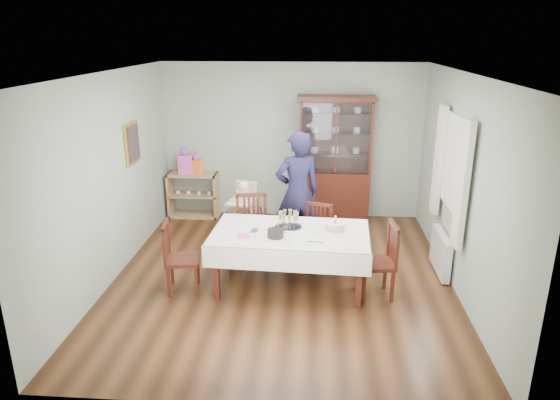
# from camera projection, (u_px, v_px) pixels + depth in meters

# --- Properties ---
(floor) EXTENTS (5.00, 5.00, 0.00)m
(floor) POSITION_uv_depth(u_px,v_px,m) (282.00, 277.00, 6.79)
(floor) COLOR #593319
(floor) RESTS_ON ground
(room_shell) EXTENTS (5.00, 5.00, 5.00)m
(room_shell) POSITION_uv_depth(u_px,v_px,m) (285.00, 146.00, 6.75)
(room_shell) COLOR #9EAA99
(room_shell) RESTS_ON floor
(dining_table) EXTENTS (2.06, 1.25, 0.76)m
(dining_table) POSITION_uv_depth(u_px,v_px,m) (290.00, 259.00, 6.44)
(dining_table) COLOR #481A12
(dining_table) RESTS_ON floor
(china_cabinet) EXTENTS (1.30, 0.48, 2.18)m
(china_cabinet) POSITION_uv_depth(u_px,v_px,m) (335.00, 158.00, 8.51)
(china_cabinet) COLOR #481A12
(china_cabinet) RESTS_ON floor
(sideboard) EXTENTS (0.90, 0.38, 0.80)m
(sideboard) POSITION_uv_depth(u_px,v_px,m) (193.00, 195.00, 8.94)
(sideboard) COLOR tan
(sideboard) RESTS_ON floor
(picture_frame) EXTENTS (0.04, 0.48, 0.58)m
(picture_frame) POSITION_uv_depth(u_px,v_px,m) (132.00, 143.00, 7.17)
(picture_frame) COLOR gold
(picture_frame) RESTS_ON room_shell
(window) EXTENTS (0.04, 1.02, 1.22)m
(window) POSITION_uv_depth(u_px,v_px,m) (455.00, 164.00, 6.42)
(window) COLOR white
(window) RESTS_ON room_shell
(curtain_left) EXTENTS (0.07, 0.30, 1.55)m
(curtain_left) POSITION_uv_depth(u_px,v_px,m) (463.00, 185.00, 5.87)
(curtain_left) COLOR silver
(curtain_left) RESTS_ON room_shell
(curtain_right) EXTENTS (0.07, 0.30, 1.55)m
(curtain_right) POSITION_uv_depth(u_px,v_px,m) (439.00, 160.00, 7.05)
(curtain_right) COLOR silver
(curtain_right) RESTS_ON room_shell
(radiator) EXTENTS (0.10, 0.80, 0.55)m
(radiator) POSITION_uv_depth(u_px,v_px,m) (441.00, 252.00, 6.83)
(radiator) COLOR white
(radiator) RESTS_ON floor
(chair_far_left) EXTENTS (0.52, 0.52, 1.01)m
(chair_far_left) POSITION_uv_depth(u_px,v_px,m) (253.00, 245.00, 7.05)
(chair_far_left) COLOR #481A12
(chair_far_left) RESTS_ON floor
(chair_far_right) EXTENTS (0.50, 0.50, 0.89)m
(chair_far_right) POSITION_uv_depth(u_px,v_px,m) (315.00, 249.00, 7.03)
(chair_far_right) COLOR #481A12
(chair_far_right) RESTS_ON floor
(chair_end_left) EXTENTS (0.47, 0.47, 0.92)m
(chair_end_left) POSITION_uv_depth(u_px,v_px,m) (182.00, 270.00, 6.37)
(chair_end_left) COLOR #481A12
(chair_end_left) RESTS_ON floor
(chair_end_right) EXTENTS (0.48, 0.48, 0.96)m
(chair_end_right) POSITION_uv_depth(u_px,v_px,m) (377.00, 275.00, 6.23)
(chair_end_right) COLOR #481A12
(chair_end_right) RESTS_ON floor
(woman) EXTENTS (0.78, 0.63, 1.84)m
(woman) POSITION_uv_depth(u_px,v_px,m) (297.00, 193.00, 7.34)
(woman) COLOR black
(woman) RESTS_ON floor
(high_chair) EXTENTS (0.58, 0.58, 1.06)m
(high_chair) POSITION_uv_depth(u_px,v_px,m) (244.00, 222.00, 7.62)
(high_chair) COLOR black
(high_chair) RESTS_ON floor
(champagne_tray) EXTENTS (0.36, 0.36, 0.21)m
(champagne_tray) POSITION_uv_depth(u_px,v_px,m) (288.00, 223.00, 6.43)
(champagne_tray) COLOR silver
(champagne_tray) RESTS_ON dining_table
(birthday_cake) EXTENTS (0.30, 0.30, 0.21)m
(birthday_cake) POSITION_uv_depth(u_px,v_px,m) (335.00, 227.00, 6.33)
(birthday_cake) COLOR white
(birthday_cake) RESTS_ON dining_table
(plate_stack_dark) EXTENTS (0.26, 0.26, 0.10)m
(plate_stack_dark) POSITION_uv_depth(u_px,v_px,m) (276.00, 233.00, 6.14)
(plate_stack_dark) COLOR black
(plate_stack_dark) RESTS_ON dining_table
(plate_stack_white) EXTENTS (0.29, 0.29, 0.10)m
(plate_stack_white) POSITION_uv_depth(u_px,v_px,m) (299.00, 239.00, 5.99)
(plate_stack_white) COLOR white
(plate_stack_white) RESTS_ON dining_table
(napkin_stack) EXTENTS (0.18, 0.18, 0.02)m
(napkin_stack) POSITION_uv_depth(u_px,v_px,m) (243.00, 236.00, 6.17)
(napkin_stack) COLOR #DE52AE
(napkin_stack) RESTS_ON dining_table
(cutlery) EXTENTS (0.12, 0.16, 0.01)m
(cutlery) POSITION_uv_depth(u_px,v_px,m) (252.00, 231.00, 6.34)
(cutlery) COLOR silver
(cutlery) RESTS_ON dining_table
(cake_knife) EXTENTS (0.27, 0.06, 0.01)m
(cake_knife) POSITION_uv_depth(u_px,v_px,m) (313.00, 242.00, 6.01)
(cake_knife) COLOR silver
(cake_knife) RESTS_ON dining_table
(gift_bag_pink) EXTENTS (0.27, 0.19, 0.46)m
(gift_bag_pink) POSITION_uv_depth(u_px,v_px,m) (185.00, 162.00, 8.73)
(gift_bag_pink) COLOR #DE52AE
(gift_bag_pink) RESTS_ON sideboard
(gift_bag_orange) EXTENTS (0.22, 0.18, 0.35)m
(gift_bag_orange) POSITION_uv_depth(u_px,v_px,m) (196.00, 165.00, 8.73)
(gift_bag_orange) COLOR orange
(gift_bag_orange) RESTS_ON sideboard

